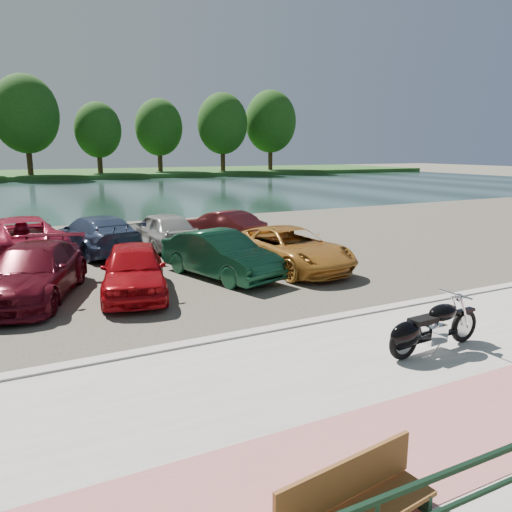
{
  "coord_description": "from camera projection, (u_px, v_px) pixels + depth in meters",
  "views": [
    {
      "loc": [
        -6.54,
        -6.76,
        3.83
      ],
      "look_at": [
        -0.77,
        4.59,
        1.1
      ],
      "focal_mm": 35.0,
      "sensor_mm": 36.0,
      "label": 1
    }
  ],
  "objects": [
    {
      "name": "ground",
      "position": [
        400.0,
        353.0,
        9.59
      ],
      "size": [
        200.0,
        200.0,
        0.0
      ],
      "primitive_type": "plane",
      "color": "#595447",
      "rests_on": "ground"
    },
    {
      "name": "car_6",
      "position": [
        290.0,
        249.0,
        15.98
      ],
      "size": [
        2.79,
        5.08,
        1.35
      ],
      "primitive_type": "imported",
      "rotation": [
        0.0,
        0.0,
        0.12
      ],
      "color": "#B57629",
      "rests_on": "parking_lot"
    },
    {
      "name": "car_13",
      "position": [
        222.0,
        226.0,
        20.77
      ],
      "size": [
        2.65,
        4.19,
        1.3
      ],
      "primitive_type": "imported",
      "rotation": [
        0.0,
        0.0,
        3.49
      ],
      "color": "#551619",
      "rests_on": "parking_lot"
    },
    {
      "name": "far_bank",
      "position": [
        51.0,
        174.0,
        72.31
      ],
      "size": [
        120.0,
        24.0,
        0.6
      ],
      "primitive_type": "cube",
      "color": "#214A1A",
      "rests_on": "ground"
    },
    {
      "name": "parking_lot",
      "position": [
        199.0,
        250.0,
        19.18
      ],
      "size": [
        60.0,
        18.0,
        0.04
      ],
      "primitive_type": "cube",
      "color": "#3C3931",
      "rests_on": "ground"
    },
    {
      "name": "car_3",
      "position": [
        33.0,
        272.0,
        12.79
      ],
      "size": [
        3.52,
        5.17,
        1.39
      ],
      "primitive_type": "imported",
      "rotation": [
        0.0,
        0.0,
        -0.36
      ],
      "color": "#500B16",
      "rests_on": "parking_lot"
    },
    {
      "name": "promenade",
      "position": [
        440.0,
        370.0,
        8.71
      ],
      "size": [
        60.0,
        6.0,
        0.1
      ],
      "primitive_type": "cube",
      "color": "#A09C96",
      "rests_on": "ground"
    },
    {
      "name": "car_10",
      "position": [
        21.0,
        237.0,
        17.49
      ],
      "size": [
        2.98,
        5.69,
        1.53
      ],
      "primitive_type": "imported",
      "rotation": [
        0.0,
        0.0,
        3.22
      ],
      "color": "#AE1D39",
      "rests_on": "parking_lot"
    },
    {
      "name": "car_5",
      "position": [
        220.0,
        255.0,
        14.96
      ],
      "size": [
        2.61,
        4.44,
        1.38
      ],
      "primitive_type": "imported",
      "rotation": [
        0.0,
        0.0,
        0.29
      ],
      "color": "#0F3823",
      "rests_on": "parking_lot"
    },
    {
      "name": "far_trees",
      "position": [
        85.0,
        122.0,
        67.32
      ],
      "size": [
        70.25,
        10.68,
        12.52
      ],
      "color": "#372414",
      "rests_on": "far_bank"
    },
    {
      "name": "kerb",
      "position": [
        338.0,
        318.0,
        11.32
      ],
      "size": [
        60.0,
        0.3,
        0.14
      ],
      "primitive_type": "cube",
      "color": "#A09C96",
      "rests_on": "ground"
    },
    {
      "name": "park_bench",
      "position": [
        354.0,
        501.0,
        4.93
      ],
      "size": [
        1.84,
        0.67,
        0.72
      ],
      "rotation": [
        0.0,
        0.0,
        0.13
      ],
      "color": "brown",
      "rests_on": "promenade"
    },
    {
      "name": "car_12",
      "position": [
        162.0,
        230.0,
        19.42
      ],
      "size": [
        2.11,
        4.38,
        1.44
      ],
      "primitive_type": "imported",
      "rotation": [
        0.0,
        0.0,
        3.24
      ],
      "color": "#9D9D99",
      "rests_on": "parking_lot"
    },
    {
      "name": "car_11",
      "position": [
        96.0,
        234.0,
        18.4
      ],
      "size": [
        2.95,
        5.22,
        1.43
      ],
      "primitive_type": "imported",
      "rotation": [
        0.0,
        0.0,
        3.35
      ],
      "color": "navy",
      "rests_on": "parking_lot"
    },
    {
      "name": "river",
      "position": [
        84.0,
        193.0,
        44.47
      ],
      "size": [
        120.0,
        40.0,
        0.0
      ],
      "primitive_type": "cube",
      "color": "#192D29",
      "rests_on": "ground"
    },
    {
      "name": "car_4",
      "position": [
        134.0,
        269.0,
        13.16
      ],
      "size": [
        2.5,
        4.29,
        1.37
      ],
      "primitive_type": "imported",
      "rotation": [
        0.0,
        0.0,
        -0.23
      ],
      "color": "#A50B11",
      "rests_on": "parking_lot"
    },
    {
      "name": "motorcycle",
      "position": [
        427.0,
        329.0,
        9.25
      ],
      "size": [
        2.33,
        0.75,
        1.05
      ],
      "rotation": [
        0.0,
        0.0,
        0.06
      ],
      "color": "black",
      "rests_on": "promenade"
    }
  ]
}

